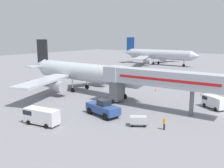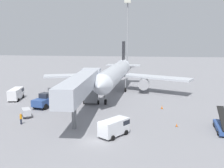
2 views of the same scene
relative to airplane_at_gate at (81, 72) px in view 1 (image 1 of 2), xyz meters
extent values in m
plane|color=gray|center=(1.13, -31.08, -4.46)|extent=(300.00, 300.00, 0.00)
cylinder|color=silver|center=(-0.06, -1.28, 0.12)|extent=(5.31, 28.83, 4.07)
cone|color=silver|center=(-0.75, -17.30, 0.12)|extent=(4.13, 3.57, 3.99)
cone|color=silver|center=(0.68, 15.69, 0.43)|extent=(4.09, 5.45, 3.87)
cube|color=#232328|center=(0.63, 14.37, 4.19)|extent=(0.54, 4.16, 6.51)
cube|color=silver|center=(3.05, 13.88, 0.63)|extent=(5.01, 3.23, 0.24)
cube|color=silver|center=(-1.83, 14.10, 0.63)|extent=(5.01, 3.23, 0.24)
cube|color=silver|center=(9.64, 0.69, -0.79)|extent=(16.98, 10.73, 0.44)
cube|color=silver|center=(-9.55, 1.53, -0.79)|extent=(17.19, 9.51, 0.44)
cylinder|color=#A8A8AD|center=(6.75, -0.21, -2.30)|extent=(2.58, 3.29, 2.45)
cylinder|color=#A8A8AD|center=(-6.74, 0.38, -2.30)|extent=(2.58, 3.29, 2.45)
cylinder|color=gray|center=(-0.54, -12.45, -2.51)|extent=(0.28, 0.28, 2.81)
cylinder|color=black|center=(-0.54, -12.45, -3.91)|extent=(0.40, 1.11, 1.10)
cylinder|color=gray|center=(2.36, 0.34, -2.51)|extent=(0.28, 0.28, 2.81)
cylinder|color=black|center=(2.36, 0.34, -3.91)|extent=(0.40, 1.11, 1.10)
cylinder|color=gray|center=(-2.32, 0.54, -2.51)|extent=(0.28, 0.28, 2.81)
cylinder|color=black|center=(-2.32, 0.54, -3.91)|extent=(0.40, 1.11, 1.10)
cube|color=#B2B7C1|center=(-3.02, -22.80, 1.17)|extent=(3.73, 20.77, 2.70)
cube|color=red|center=(-4.54, -22.85, 1.17)|extent=(0.65, 17.36, 0.44)
cube|color=#B2B7C1|center=(-3.40, -11.86, 1.17)|extent=(3.55, 2.92, 2.84)
cube|color=#232833|center=(-3.45, -10.56, 1.42)|extent=(3.31, 0.36, 0.90)
cube|color=slate|center=(-3.38, -12.46, -2.12)|extent=(2.61, 1.89, 3.88)
cylinder|color=black|center=(-4.80, -12.51, -4.06)|extent=(0.33, 0.81, 0.80)
cylinder|color=black|center=(-1.96, -12.41, -4.06)|extent=(0.33, 0.81, 0.80)
cylinder|color=slate|center=(-2.87, -26.93, -2.32)|extent=(0.70, 0.70, 4.28)
cube|color=#2D4C8E|center=(-11.51, -15.39, -3.28)|extent=(3.78, 6.61, 1.26)
cube|color=#232833|center=(-11.58, -15.69, -2.21)|extent=(2.06, 2.14, 0.90)
cylinder|color=black|center=(-10.85, -17.62, -3.91)|extent=(0.64, 1.16, 1.10)
cylinder|color=black|center=(-13.09, -17.10, -3.91)|extent=(0.64, 1.16, 1.10)
cylinder|color=black|center=(-9.93, -13.68, -3.91)|extent=(0.64, 1.16, 1.10)
cylinder|color=black|center=(-12.17, -13.16, -3.91)|extent=(0.64, 1.16, 1.10)
cube|color=#2D4C8E|center=(18.19, -25.28, -3.89)|extent=(2.25, 6.05, 0.55)
cube|color=black|center=(18.19, -25.28, -2.55)|extent=(1.47, 6.02, 2.07)
cylinder|color=black|center=(17.51, -23.44, -4.16)|extent=(0.27, 0.62, 0.60)
cylinder|color=black|center=(19.17, -23.58, -4.16)|extent=(0.27, 0.62, 0.60)
cylinder|color=black|center=(17.21, -26.98, -4.16)|extent=(0.27, 0.62, 0.60)
cylinder|color=black|center=(18.87, -27.12, -4.16)|extent=(0.27, 0.62, 0.60)
cube|color=white|center=(-20.01, -10.73, -3.14)|extent=(2.76, 5.65, 2.07)
cube|color=#1E232D|center=(-20.30, -8.91, -2.68)|extent=(2.20, 2.02, 0.66)
cylinder|color=black|center=(-21.19, -9.22, -4.12)|extent=(0.45, 0.73, 0.68)
cylinder|color=black|center=(-19.37, -8.92, -4.12)|extent=(0.45, 0.73, 0.68)
cylinder|color=black|center=(-20.65, -12.53, -4.12)|extent=(0.45, 0.73, 0.68)
cylinder|color=black|center=(-18.83, -12.24, -4.12)|extent=(0.45, 0.73, 0.68)
cube|color=white|center=(3.20, -29.08, -3.19)|extent=(4.08, 4.74, 1.97)
cube|color=#1E232D|center=(4.04, -27.84, -2.75)|extent=(2.42, 2.27, 0.63)
cylinder|color=black|center=(3.19, -27.43, -4.12)|extent=(0.67, 0.76, 0.68)
cylinder|color=black|center=(4.74, -28.47, -4.12)|extent=(0.67, 0.76, 0.68)
cylinder|color=black|center=(1.66, -29.69, -4.12)|extent=(0.67, 0.76, 0.68)
cylinder|color=black|center=(3.21, -30.73, -4.12)|extent=(0.67, 0.76, 0.68)
cube|color=#38383D|center=(-12.29, -22.43, -4.17)|extent=(2.31, 2.65, 0.22)
cube|color=silver|center=(-12.29, -22.43, -3.55)|extent=(2.31, 2.65, 1.02)
cylinder|color=black|center=(-11.36, -22.82, -4.28)|extent=(0.30, 0.37, 0.36)
cylinder|color=black|center=(-12.32, -23.43, -4.28)|extent=(0.30, 0.37, 0.36)
cylinder|color=black|center=(-12.26, -21.43, -4.28)|extent=(0.30, 0.37, 0.36)
cylinder|color=black|center=(-13.21, -22.05, -4.28)|extent=(0.30, 0.37, 0.36)
cylinder|color=#1E2333|center=(-11.46, -26.06, -4.03)|extent=(0.36, 0.36, 0.85)
cylinder|color=orange|center=(-11.46, -26.06, -3.27)|extent=(0.48, 0.48, 0.67)
sphere|color=tan|center=(-11.46, -26.06, -2.80)|extent=(0.23, 0.23, 0.23)
cube|color=black|center=(10.32, -14.21, -4.45)|extent=(0.40, 0.40, 0.03)
cone|color=orange|center=(10.32, -14.21, -4.14)|extent=(0.34, 0.34, 0.59)
cube|color=black|center=(11.99, -24.08, -4.45)|extent=(0.32, 0.32, 0.03)
cone|color=orange|center=(11.99, -24.08, -4.20)|extent=(0.28, 0.28, 0.48)
cylinder|color=#B7BCC6|center=(61.60, 8.90, 0.20)|extent=(5.71, 29.76, 4.23)
cone|color=#B7BCC6|center=(60.77, -7.62, 0.20)|extent=(4.32, 3.71, 4.15)
cone|color=#B7BCC6|center=(62.47, 26.40, 0.52)|extent=(4.29, 5.64, 4.02)
cube|color=#1947A3|center=(62.41, 25.04, 4.43)|extent=(0.57, 4.29, 6.77)
cube|color=#B7BCC6|center=(64.92, 24.52, 0.73)|extent=(5.23, 3.36, 0.24)
cube|color=#B7BCC6|center=(59.85, 24.78, 0.73)|extent=(5.23, 3.36, 0.24)
cube|color=#B7BCC6|center=(72.78, 11.23, -0.75)|extent=(19.55, 12.11, 0.44)
cube|color=#B7BCC6|center=(50.70, 12.34, -0.75)|extent=(19.89, 10.46, 0.44)
cylinder|color=#A8A8AD|center=(69.40, 10.20, -2.26)|extent=(2.62, 3.32, 2.47)
cylinder|color=#A8A8AD|center=(53.97, 10.97, -2.26)|extent=(2.62, 3.32, 2.47)
cylinder|color=gray|center=(61.02, -2.62, -2.49)|extent=(0.28, 0.28, 2.84)
cylinder|color=black|center=(61.02, -2.62, -3.91)|extent=(0.40, 1.12, 1.10)
cylinder|color=gray|center=(64.11, 10.55, -2.49)|extent=(0.28, 0.28, 2.84)
cylinder|color=black|center=(64.11, 10.55, -3.91)|extent=(0.40, 1.12, 1.10)
cylinder|color=gray|center=(59.26, 10.80, -2.49)|extent=(0.28, 0.28, 2.84)
cylinder|color=black|center=(59.26, 10.80, -3.91)|extent=(0.40, 1.12, 1.10)
camera|label=1|loc=(-41.65, -39.02, 8.18)|focal=39.40mm
camera|label=2|loc=(7.44, -63.38, 8.73)|focal=43.24mm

